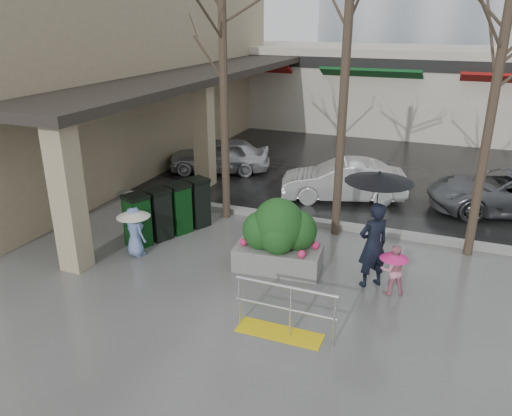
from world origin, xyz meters
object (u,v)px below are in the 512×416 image
Objects in this scene: car_a at (219,155)px; car_c at (509,192)px; car_b at (343,181)px; planter at (279,236)px; tree_midwest at (348,26)px; child_blue at (134,226)px; child_pink at (393,267)px; news_boxes at (169,211)px; woman at (375,221)px; handrail at (283,317)px; tree_west at (222,31)px; tree_mideast at (503,46)px.

car_c is at bearing 68.27° from car_a.
planter is at bearing -21.47° from car_b.
car_a and car_b have the same top height.
tree_midwest is 1.89× the size of car_a.
tree_midwest is 6.85m from child_blue.
child_blue is (-6.00, -0.46, 0.13)m from child_pink.
news_boxes is at bearing -32.59° from child_pink.
planter is 7.83m from car_a.
woman reaches higher than car_c.
child_blue is at bearing 158.07° from handrail.
tree_west is at bearing -82.32° from car_c.
tree_midwest is 3.32m from tree_mideast.
tree_west is at bearing -87.77° from child_blue.
tree_midwest is at bearing 47.61° from news_boxes.
car_c is at bearing -122.46° from child_blue.
child_blue is at bearing -108.18° from tree_west.
handrail is at bearing -11.54° from news_boxes.
news_boxes is (-0.85, -1.72, -4.41)m from tree_west.
tree_west is at bearing 135.40° from planter.
child_blue is 6.86m from car_b.
planter is at bearing -149.10° from child_blue.
car_c is (5.09, 5.82, -0.18)m from planter.
tree_west is 3.20m from tree_midwest.
car_c is (4.17, 8.21, 0.25)m from handrail.
car_a is at bearing 125.61° from planter.
handrail is at bearing 178.48° from child_blue.
tree_mideast is at bearing 36.69° from car_b.
tree_west is 1.05× the size of tree_mideast.
woman is at bearing -27.90° from tree_west.
woman is 2.20m from planter.
car_b is (0.34, 5.08, -0.18)m from planter.
planter is 7.73m from car_c.
woman reaches higher than handrail.
child_blue is (-4.36, 1.76, 0.38)m from handrail.
car_b is 4.80m from car_c.
car_c reaches higher than child_blue.
tree_mideast is 1.76× the size of car_a.
tree_midwest is 7.18m from car_c.
planter is (-4.06, -2.41, -4.04)m from tree_mideast.
tree_west is 2.64× the size of woman.
tree_mideast is 1.70× the size of car_b.
child_blue is at bearing -144.06° from tree_midwest.
planter is (-0.76, -2.41, -4.42)m from tree_midwest.
planter is 0.55× the size of car_a.
child_pink is 0.89× the size of child_blue.
tree_mideast is at bearing 0.00° from tree_west.
car_b is at bearing 86.14° from planter.
tree_mideast reaches higher than planter.
handrail is 10.33m from car_a.
tree_west is 6.50m from tree_mideast.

